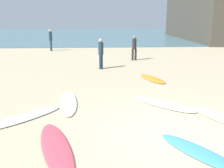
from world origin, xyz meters
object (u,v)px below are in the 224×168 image
Objects in this scene: surfboard_3 at (199,152)px; beachgoer_mid at (51,39)px; surfboard_6 at (24,117)px; surfboard_5 at (68,102)px; beachgoer_far at (101,52)px; surfboard_0 at (152,79)px; beachgoer_near at (134,47)px; surfboard_1 at (164,104)px; surfboard_2 at (56,148)px.

surfboard_3 is 18.37m from beachgoer_mid.
surfboard_6 is (-4.11, 2.12, -0.00)m from surfboard_3.
beachgoer_far reaches higher than surfboard_5.
surfboard_0 is at bearing 88.12° from surfboard_6.
surfboard_5 is (-3.48, -3.07, -0.01)m from surfboard_0.
beachgoer_near is at bearing 55.50° from surfboard_3.
beachgoer_near is (0.45, 11.82, 0.86)m from surfboard_3.
surfboard_1 reaches higher than surfboard_6.
beachgoer_mid is at bearing 69.34° from surfboard_1.
surfboard_2 is (-3.42, -6.00, -0.01)m from surfboard_0.
beachgoer_near is (3.41, 11.44, 0.86)m from surfboard_2.
beachgoer_mid reaches higher than surfboard_3.
surfboard_1 reaches higher than surfboard_2.
surfboard_1 is 1.34× the size of beachgoer_near.
surfboard_6 is 1.49× the size of beachgoer_far.
surfboard_6 is at bearing -16.30° from beachgoer_mid.
surfboard_6 is 1.53× the size of beachgoer_near.
surfboard_0 is 5.51m from beachgoer_near.
surfboard_1 is at bearing 22.57° from surfboard_2.
surfboard_0 is 0.77× the size of surfboard_6.
surfboard_0 reaches higher than surfboard_6.
surfboard_2 is 1.29× the size of surfboard_3.
beachgoer_far is at bearing 69.05° from surfboard_3.
surfboard_3 is at bearing -4.26° from beachgoer_mid.
beachgoer_mid is (-3.02, 16.95, 1.01)m from surfboard_2.
surfboard_2 is at bearing 69.09° from beachgoer_near.
beachgoer_mid is (-5.98, 17.34, 1.01)m from surfboard_3.
surfboard_6 is at bearing 120.42° from surfboard_3.
surfboard_1 is at bearing -142.96° from beachgoer_far.
beachgoer_near is at bearing 61.62° from surfboard_5.
surfboard_1 is 0.87× the size of surfboard_6.
surfboard_3 is 0.78× the size of surfboard_5.
beachgoer_far reaches higher than surfboard_6.
surfboard_0 is at bearing 35.19° from surfboard_5.
surfboard_2 is 8.78m from beachgoer_far.
surfboard_3 is at bearing -53.93° from surfboard_5.
surfboard_6 is (-4.57, -4.26, -0.01)m from surfboard_0.
surfboard_3 is 1.19× the size of beachgoer_far.
beachgoer_mid is 9.28m from beachgoer_far.
surfboard_5 is at bearing 99.96° from surfboard_3.
surfboard_3 and surfboard_5 have the same top height.
beachgoer_near is at bearing 109.94° from surfboard_6.
surfboard_2 is 1.38× the size of beachgoer_mid.
surfboard_3 is (-0.05, -2.91, -0.01)m from surfboard_1.
surfboard_0 is at bearing 42.89° from surfboard_2.
surfboard_1 reaches higher than surfboard_0.
surfboard_6 is (-4.17, -0.79, -0.01)m from surfboard_1.
beachgoer_near is 0.88× the size of beachgoer_mid.
surfboard_0 is at bearing 53.56° from surfboard_3.
surfboard_1 is 0.85× the size of surfboard_2.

